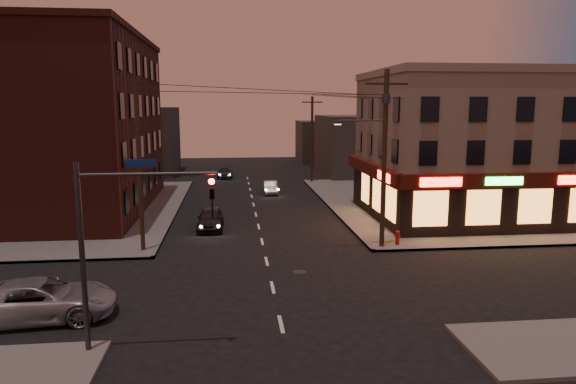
{
  "coord_description": "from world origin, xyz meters",
  "views": [
    {
      "loc": [
        -1.73,
        -22.2,
        8.15
      ],
      "look_at": [
        1.48,
        7.07,
        3.2
      ],
      "focal_mm": 32.0,
      "sensor_mm": 36.0,
      "label": 1
    }
  ],
  "objects": [
    {
      "name": "traffic_signal",
      "position": [
        -5.57,
        -5.6,
        4.16
      ],
      "size": [
        4.49,
        0.32,
        6.47
      ],
      "color": "#333538",
      "rests_on": "ground"
    },
    {
      "name": "ground",
      "position": [
        0.0,
        0.0,
        0.0
      ],
      "size": [
        120.0,
        120.0,
        0.0
      ],
      "primitive_type": "plane",
      "color": "black",
      "rests_on": "ground"
    },
    {
      "name": "sedan_mid",
      "position": [
        1.82,
        25.37,
        0.58
      ],
      "size": [
        1.29,
        3.56,
        1.17
      ],
      "primitive_type": "imported",
      "rotation": [
        0.0,
        0.0,
        -0.02
      ],
      "color": "gray",
      "rests_on": "ground"
    },
    {
      "name": "sidewalk_ne",
      "position": [
        18.0,
        19.0,
        0.07
      ],
      "size": [
        24.0,
        28.0,
        0.15
      ],
      "primitive_type": "cube",
      "color": "#514F4C",
      "rests_on": "ground"
    },
    {
      "name": "bg_building_ne_b",
      "position": [
        12.0,
        52.0,
        3.0
      ],
      "size": [
        8.0,
        8.0,
        6.0
      ],
      "primitive_type": "cube",
      "color": "#3F3D3A",
      "rests_on": "ground"
    },
    {
      "name": "suv_cross",
      "position": [
        -9.18,
        -2.53,
        0.79
      ],
      "size": [
        5.88,
        3.15,
        1.57
      ],
      "primitive_type": "imported",
      "rotation": [
        0.0,
        0.0,
        1.67
      ],
      "color": "gray",
      "rests_on": "ground"
    },
    {
      "name": "utility_pole_west",
      "position": [
        -6.8,
        6.5,
        4.65
      ],
      "size": [
        0.24,
        0.24,
        9.0
      ],
      "primitive_type": "cylinder",
      "color": "#382619",
      "rests_on": "sidewalk_nw"
    },
    {
      "name": "bg_building_ne_a",
      "position": [
        14.0,
        38.0,
        3.5
      ],
      "size": [
        10.0,
        12.0,
        7.0
      ],
      "primitive_type": "cube",
      "color": "#3F3D3A",
      "rests_on": "ground"
    },
    {
      "name": "utility_pole_main",
      "position": [
        6.68,
        5.8,
        5.76
      ],
      "size": [
        4.2,
        0.44,
        10.0
      ],
      "color": "#382619",
      "rests_on": "sidewalk_ne"
    },
    {
      "name": "sedan_far",
      "position": [
        -2.57,
        36.6,
        0.62
      ],
      "size": [
        1.78,
        4.31,
        1.25
      ],
      "primitive_type": "imported",
      "rotation": [
        0.0,
        0.0,
        -0.01
      ],
      "color": "#171F2E",
      "rests_on": "ground"
    },
    {
      "name": "bg_building_nw",
      "position": [
        -13.0,
        42.0,
        4.0
      ],
      "size": [
        9.0,
        10.0,
        8.0
      ],
      "primitive_type": "cube",
      "color": "#3F3D3A",
      "rests_on": "ground"
    },
    {
      "name": "pizza_building",
      "position": [
        15.93,
        13.43,
        5.35
      ],
      "size": [
        15.85,
        12.85,
        10.5
      ],
      "color": "gray",
      "rests_on": "sidewalk_ne"
    },
    {
      "name": "utility_pole_far",
      "position": [
        6.8,
        32.0,
        4.65
      ],
      "size": [
        0.26,
        0.26,
        9.0
      ],
      "primitive_type": "cylinder",
      "color": "#382619",
      "rests_on": "sidewalk_ne"
    },
    {
      "name": "fire_hydrant",
      "position": [
        7.8,
        6.0,
        0.61
      ],
      "size": [
        0.38,
        0.38,
        0.84
      ],
      "rotation": [
        0.0,
        0.0,
        -0.27
      ],
      "color": "#9A170E",
      "rests_on": "sidewalk_ne"
    },
    {
      "name": "brick_apartment",
      "position": [
        -14.5,
        19.0,
        6.65
      ],
      "size": [
        12.0,
        20.0,
        13.0
      ],
      "primitive_type": "cube",
      "color": "#4C1E18",
      "rests_on": "sidewalk_nw"
    },
    {
      "name": "sedan_near",
      "position": [
        -3.24,
        11.72,
        0.71
      ],
      "size": [
        1.75,
        4.21,
        1.43
      ],
      "primitive_type": "imported",
      "rotation": [
        0.0,
        0.0,
        -0.02
      ],
      "color": "black",
      "rests_on": "ground"
    },
    {
      "name": "sidewalk_nw",
      "position": [
        -18.0,
        19.0,
        0.07
      ],
      "size": [
        24.0,
        28.0,
        0.15
      ],
      "primitive_type": "cube",
      "color": "#514F4C",
      "rests_on": "ground"
    }
  ]
}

